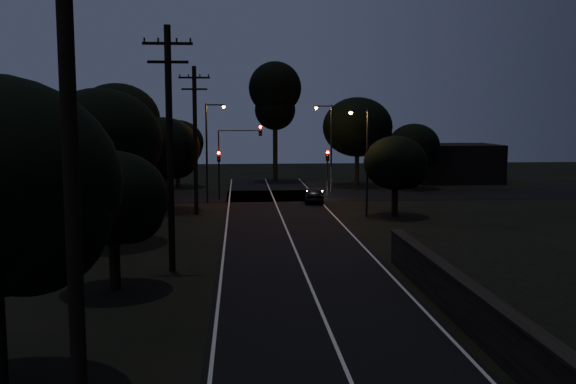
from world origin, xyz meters
TOP-DOWN VIEW (x-y plane):
  - road_surface at (0.00, 31.12)m, footprint 60.00×70.00m
  - utility_pole_near at (-6.00, -2.00)m, footprint 2.20×0.30m
  - utility_pole_mid at (-6.00, 15.00)m, footprint 2.20×0.30m
  - utility_pole_far at (-6.00, 32.00)m, footprint 2.20×0.30m
  - tree_left_b at (-7.84, 11.91)m, footprint 4.46×4.46m
  - tree_left_c at (-10.26, 21.86)m, footprint 6.78×6.78m
  - tree_left_d at (-8.31, 33.89)m, footprint 5.47×5.47m
  - tree_far_nw at (-8.81, 49.89)m, footprint 5.24×5.24m
  - tree_far_w at (-13.72, 45.84)m, footprint 7.84×7.84m
  - tree_far_ne at (9.25, 49.86)m, footprint 7.02×7.02m
  - tree_far_e at (14.17, 46.90)m, footprint 4.95×4.95m
  - tree_right_a at (8.16, 29.91)m, footprint 4.45×4.45m
  - tall_pine at (1.00, 55.00)m, footprint 5.62×5.62m
  - building_left at (-20.00, 52.00)m, footprint 10.00×8.00m
  - building_right at (20.00, 53.00)m, footprint 9.00×7.00m
  - signal_left at (-4.60, 39.99)m, footprint 0.28×0.35m
  - signal_right at (4.60, 39.99)m, footprint 0.28×0.35m
  - signal_mast at (-2.91, 39.99)m, footprint 3.70×0.35m
  - streetlight_a at (-5.31, 38.00)m, footprint 1.66×0.26m
  - streetlight_b at (5.31, 44.00)m, footprint 1.66×0.26m
  - streetlight_c at (5.83, 30.00)m, footprint 1.46×0.26m
  - car at (3.20, 37.46)m, footprint 2.01×4.02m

SIDE VIEW (x-z plane):
  - road_surface at x=0.00m, z-range 0.00..0.03m
  - car at x=3.20m, z-range 0.00..1.31m
  - building_right at x=20.00m, z-range 0.00..4.00m
  - building_left at x=-20.00m, z-range 0.00..4.40m
  - signal_left at x=-4.60m, z-range 0.79..4.89m
  - signal_right at x=4.60m, z-range 0.79..4.89m
  - tree_right_a at x=8.16m, z-range 0.84..6.50m
  - tree_left_b at x=-7.84m, z-range 0.84..6.51m
  - tree_far_e at x=14.17m, z-range 0.93..7.21m
  - tree_far_nw at x=-8.81m, z-range 0.98..7.61m
  - signal_mast at x=-2.91m, z-range 1.21..7.46m
  - streetlight_c at x=5.83m, z-range 0.60..8.10m
  - tree_left_d at x=-8.31m, z-range 1.03..7.97m
  - streetlight_a at x=-5.31m, z-range 0.64..8.64m
  - streetlight_b at x=5.31m, z-range 0.64..8.64m
  - utility_pole_far at x=-6.00m, z-range 0.23..10.73m
  - tree_left_c at x=-10.26m, z-range 1.26..9.83m
  - utility_pole_mid at x=-6.00m, z-range 0.24..11.24m
  - tree_far_ne at x=9.25m, z-range 1.31..10.19m
  - utility_pole_near at x=-6.00m, z-range 0.25..12.25m
  - tree_far_w at x=-13.72m, z-range 1.50..11.50m
  - tall_pine at x=1.00m, z-range 2.81..15.60m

